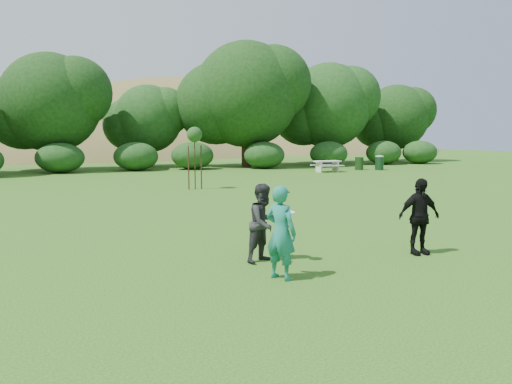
% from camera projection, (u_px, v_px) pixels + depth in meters
% --- Properties ---
extents(ground, '(120.00, 120.00, 0.00)m').
position_uv_depth(ground, '(318.00, 265.00, 9.58)').
color(ground, '#19470C').
rests_on(ground, ground).
extents(player_teal, '(0.63, 0.71, 1.64)m').
position_uv_depth(player_teal, '(281.00, 233.00, 8.59)').
color(player_teal, '#197465').
rests_on(player_teal, ground).
extents(player_grey, '(0.92, 0.83, 1.55)m').
position_uv_depth(player_grey, '(264.00, 223.00, 9.78)').
color(player_grey, '#262629').
rests_on(player_grey, ground).
extents(player_black, '(0.98, 0.50, 1.60)m').
position_uv_depth(player_black, '(419.00, 216.00, 10.39)').
color(player_black, black).
rests_on(player_black, ground).
extents(trash_can_near, '(0.60, 0.60, 0.90)m').
position_uv_depth(trash_can_near, '(359.00, 164.00, 35.39)').
color(trash_can_near, '#1A3915').
rests_on(trash_can_near, ground).
extents(frisbee, '(0.27, 0.27, 0.04)m').
position_uv_depth(frisbee, '(288.00, 212.00, 9.70)').
color(frisbee, white).
rests_on(frisbee, ground).
extents(sapling, '(0.70, 0.70, 2.85)m').
position_uv_depth(sapling, '(195.00, 136.00, 22.61)').
color(sapling, '#392316').
rests_on(sapling, ground).
extents(picnic_table, '(1.80, 1.48, 0.76)m').
position_uv_depth(picnic_table, '(327.00, 164.00, 33.42)').
color(picnic_table, silver).
rests_on(picnic_table, ground).
extents(trash_can_lidded, '(0.60, 0.60, 1.05)m').
position_uv_depth(trash_can_lidded, '(379.00, 162.00, 35.25)').
color(trash_can_lidded, '#123319').
rests_on(trash_can_lidded, ground).
extents(hillside, '(150.00, 72.00, 52.00)m').
position_uv_depth(hillside, '(76.00, 234.00, 73.14)').
color(hillside, olive).
rests_on(hillside, ground).
extents(tree_row, '(53.92, 10.38, 9.62)m').
position_uv_depth(tree_row, '(157.00, 102.00, 36.44)').
color(tree_row, '#3A2616').
rests_on(tree_row, ground).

